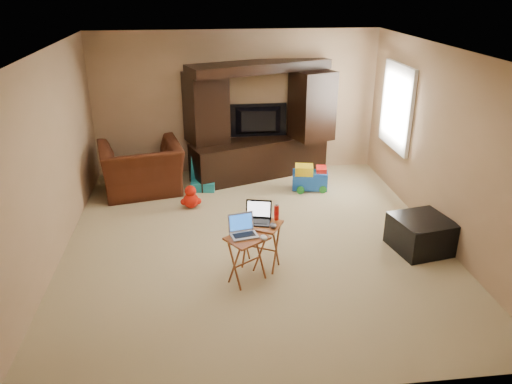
{
  "coord_description": "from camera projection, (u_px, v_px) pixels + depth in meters",
  "views": [
    {
      "loc": [
        -0.68,
        -5.93,
        3.28
      ],
      "look_at": [
        0.0,
        -0.2,
        0.8
      ],
      "focal_mm": 35.0,
      "sensor_mm": 36.0,
      "label": 1
    }
  ],
  "objects": [
    {
      "name": "ceiling",
      "position": [
        254.0,
        51.0,
        5.8
      ],
      "size": [
        5.5,
        5.5,
        0.0
      ],
      "primitive_type": "plane",
      "rotation": [
        3.14,
        0.0,
        0.0
      ],
      "color": "silver",
      "rests_on": "ground"
    },
    {
      "name": "wall_back",
      "position": [
        236.0,
        103.0,
        8.8
      ],
      "size": [
        5.0,
        0.0,
        5.0
      ],
      "primitive_type": "plane",
      "rotation": [
        1.57,
        0.0,
        0.0
      ],
      "color": "tan",
      "rests_on": "ground"
    },
    {
      "name": "water_bottle",
      "position": [
        276.0,
        213.0,
        5.99
      ],
      "size": [
        0.06,
        0.06,
        0.18
      ],
      "primitive_type": "cylinder",
      "color": "red",
      "rests_on": "tray_table_right"
    },
    {
      "name": "push_toy",
      "position": [
        310.0,
        177.0,
        8.33
      ],
      "size": [
        0.66,
        0.52,
        0.44
      ],
      "primitive_type": null,
      "rotation": [
        0.0,
        0.0,
        -0.19
      ],
      "color": "blue",
      "rests_on": "floor"
    },
    {
      "name": "laptop_right",
      "position": [
        257.0,
        214.0,
        5.9
      ],
      "size": [
        0.37,
        0.33,
        0.24
      ],
      "primitive_type": "cube",
      "rotation": [
        0.0,
        0.0,
        -0.25
      ],
      "color": "black",
      "rests_on": "tray_table_right"
    },
    {
      "name": "plush_toy",
      "position": [
        191.0,
        197.0,
        7.68
      ],
      "size": [
        0.33,
        0.28,
        0.37
      ],
      "primitive_type": null,
      "color": "red",
      "rests_on": "floor"
    },
    {
      "name": "wall_front",
      "position": [
        295.0,
        269.0,
        3.78
      ],
      "size": [
        5.0,
        0.0,
        5.0
      ],
      "primitive_type": "plane",
      "rotation": [
        -1.57,
        0.0,
        0.0
      ],
      "color": "tan",
      "rests_on": "ground"
    },
    {
      "name": "recliner",
      "position": [
        141.0,
        169.0,
        8.15
      ],
      "size": [
        1.48,
        1.35,
        0.83
      ],
      "primitive_type": "imported",
      "rotation": [
        0.0,
        0.0,
        3.35
      ],
      "color": "#4A1D10",
      "rests_on": "floor"
    },
    {
      "name": "television",
      "position": [
        259.0,
        121.0,
        8.76
      ],
      "size": [
        1.02,
        0.15,
        0.59
      ],
      "primitive_type": "imported",
      "rotation": [
        0.0,
        0.0,
        3.15
      ],
      "color": "black",
      "rests_on": "entertainment_center"
    },
    {
      "name": "laptop_left",
      "position": [
        244.0,
        227.0,
        5.64
      ],
      "size": [
        0.35,
        0.31,
        0.24
      ],
      "primitive_type": "cube",
      "rotation": [
        0.0,
        0.0,
        0.22
      ],
      "color": "#ACACB1",
      "rests_on": "tray_table_left"
    },
    {
      "name": "tray_table_right",
      "position": [
        261.0,
        245.0,
        6.05
      ],
      "size": [
        0.58,
        0.54,
        0.59
      ],
      "primitive_type": "cube",
      "rotation": [
        0.0,
        0.0,
        -0.51
      ],
      "color": "#A95128",
      "rests_on": "floor"
    },
    {
      "name": "wall_left",
      "position": [
        49.0,
        161.0,
        6.02
      ],
      "size": [
        0.0,
        5.5,
        5.5
      ],
      "primitive_type": "plane",
      "rotation": [
        1.57,
        0.0,
        1.57
      ],
      "color": "tan",
      "rests_on": "ground"
    },
    {
      "name": "mouse_left",
      "position": [
        264.0,
        238.0,
        5.61
      ],
      "size": [
        0.1,
        0.13,
        0.05
      ],
      "primitive_type": "ellipsoid",
      "rotation": [
        0.0,
        0.0,
        0.23
      ],
      "color": "silver",
      "rests_on": "tray_table_left"
    },
    {
      "name": "mouse_right",
      "position": [
        273.0,
        225.0,
        5.83
      ],
      "size": [
        0.09,
        0.13,
        0.05
      ],
      "primitive_type": "ellipsoid",
      "rotation": [
        0.0,
        0.0,
        -0.09
      ],
      "color": "#39393D",
      "rests_on": "tray_table_right"
    },
    {
      "name": "entertainment_center",
      "position": [
        260.0,
        121.0,
        8.63
      ],
      "size": [
        2.52,
        1.42,
        2.01
      ],
      "primitive_type": "cube",
      "rotation": [
        0.0,
        0.0,
        0.35
      ],
      "color": "black",
      "rests_on": "floor"
    },
    {
      "name": "child_rocker",
      "position": [
        203.0,
        174.0,
        8.34
      ],
      "size": [
        0.46,
        0.51,
        0.53
      ],
      "primitive_type": null,
      "rotation": [
        0.0,
        0.0,
        -0.15
      ],
      "color": "teal",
      "rests_on": "floor"
    },
    {
      "name": "ottoman",
      "position": [
        421.0,
        234.0,
        6.48
      ],
      "size": [
        0.79,
        0.79,
        0.44
      ],
      "primitive_type": "cube",
      "rotation": [
        0.0,
        0.0,
        0.19
      ],
      "color": "black",
      "rests_on": "floor"
    },
    {
      "name": "wall_right",
      "position": [
        443.0,
        146.0,
        6.56
      ],
      "size": [
        0.0,
        5.5,
        5.5
      ],
      "primitive_type": "plane",
      "rotation": [
        1.57,
        0.0,
        -1.57
      ],
      "color": "tan",
      "rests_on": "ground"
    },
    {
      "name": "window_pane",
      "position": [
        398.0,
        107.0,
        7.91
      ],
      "size": [
        0.0,
        1.2,
        1.2
      ],
      "primitive_type": "plane",
      "rotation": [
        1.57,
        0.0,
        -1.57
      ],
      "color": "white",
      "rests_on": "ground"
    },
    {
      "name": "tray_table_left",
      "position": [
        247.0,
        259.0,
        5.77
      ],
      "size": [
        0.56,
        0.54,
        0.57
      ],
      "primitive_type": "cube",
      "rotation": [
        0.0,
        0.0,
        0.59
      ],
      "color": "#984824",
      "rests_on": "floor"
    },
    {
      "name": "floor",
      "position": [
        254.0,
        240.0,
        6.78
      ],
      "size": [
        5.5,
        5.5,
        0.0
      ],
      "primitive_type": "plane",
      "color": "tan",
      "rests_on": "ground"
    },
    {
      "name": "window_frame",
      "position": [
        397.0,
        107.0,
        7.91
      ],
      "size": [
        0.06,
        1.14,
        1.34
      ],
      "primitive_type": "cube",
      "color": "white",
      "rests_on": "ground"
    }
  ]
}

